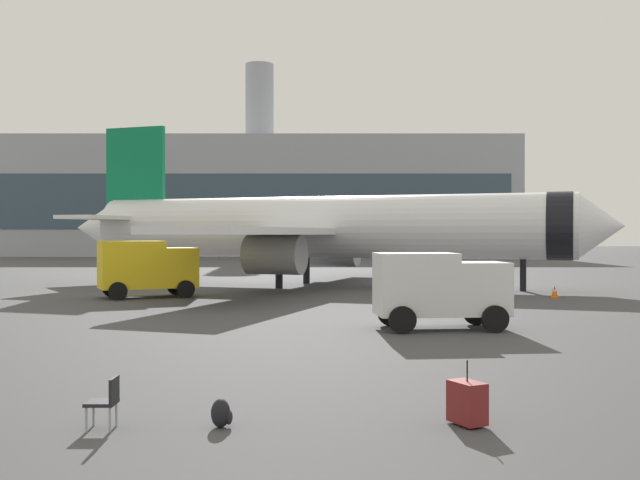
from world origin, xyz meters
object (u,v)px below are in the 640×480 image
Objects in this scene: cargo_van at (438,287)px; rolling_suitcase at (466,402)px; airplane_at_gate at (319,228)px; service_truck at (145,266)px; gate_chair at (105,399)px; traveller_backpack at (220,414)px; safety_cone_mid at (553,291)px.

cargo_van is 4.15× the size of rolling_suitcase.
airplane_at_gate is 12.29m from service_truck.
gate_chair is at bearing -78.34° from service_truck.
traveller_backpack is (-1.64, -34.01, -3.42)m from airplane_at_gate.
cargo_van is 7.14× the size of safety_cone_mid.
gate_chair is at bearing -120.14° from cargo_van.
safety_cone_mid is at bearing 58.95° from gate_chair.
service_truck is at bearing 179.69° from safety_cone_mid.
cargo_van reaches higher than rolling_suitcase.
safety_cone_mid is at bearing -34.92° from airplane_at_gate.
rolling_suitcase is at bearing -85.80° from airplane_at_gate.
safety_cone_mid is 27.23m from rolling_suitcase.
airplane_at_gate reaches higher than safety_cone_mid.
gate_chair is (5.34, -25.88, -1.11)m from service_truck.
rolling_suitcase reaches higher than traveller_backpack.
gate_chair reaches higher than traveller_backpack.
airplane_at_gate is at bearing 42.95° from service_truck.
service_truck is (-8.87, -8.26, -2.05)m from airplane_at_gate.
airplane_at_gate is 72.52× the size of traveller_backpack.
service_truck is at bearing 135.20° from cargo_van.
service_truck is at bearing 105.68° from traveller_backpack.
service_truck is 20.90m from safety_cone_mid.
service_truck is 6.14× the size of gate_chair.
traveller_backpack is (7.23, -25.75, -1.37)m from service_truck.
service_truck reaches higher than gate_chair.
traveller_backpack is 0.56× the size of gate_chair.
rolling_suitcase reaches higher than safety_cone_mid.
cargo_van is (4.05, -21.09, -2.21)m from airplane_at_gate.
gate_chair is (-3.53, -34.14, -3.16)m from airplane_at_gate.
gate_chair is (-7.58, -13.05, -0.95)m from cargo_van.
gate_chair is at bearing -176.16° from traveller_backpack.
airplane_at_gate is 15.00m from safety_cone_mid.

